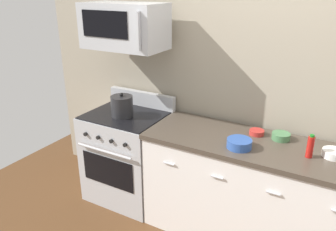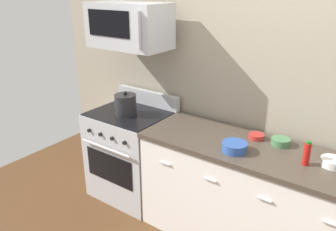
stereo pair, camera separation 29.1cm
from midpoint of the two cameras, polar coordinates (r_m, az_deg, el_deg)
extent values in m
cube|color=#9E937F|center=(2.91, 21.44, 5.27)|extent=(4.94, 0.10, 2.70)
cube|color=white|center=(2.94, 16.78, -13.82)|extent=(1.82, 0.62, 0.88)
cube|color=#473D33|center=(2.70, 17.83, -5.82)|extent=(1.85, 0.65, 0.04)
cylinder|color=silver|center=(2.76, 2.48, -8.34)|extent=(0.10, 0.02, 0.02)
cylinder|color=silver|center=(2.59, 10.51, -10.95)|extent=(0.10, 0.02, 0.02)
cylinder|color=silver|center=(2.48, 19.62, -13.60)|extent=(0.10, 0.02, 0.02)
cylinder|color=silver|center=(2.44, 29.50, -16.05)|extent=(0.10, 0.02, 0.02)
cube|color=#B7BABF|center=(3.46, -3.91, -6.77)|extent=(0.76, 0.64, 0.91)
cube|color=black|center=(3.25, -7.56, -9.03)|extent=(0.58, 0.01, 0.30)
cylinder|color=#B7BABF|center=(3.12, -8.15, -5.62)|extent=(0.61, 0.02, 0.02)
cube|color=#B7BABF|center=(3.45, -1.08, 2.94)|extent=(0.76, 0.06, 0.16)
cube|color=black|center=(3.26, -4.11, 0.36)|extent=(0.73, 0.61, 0.01)
cylinder|color=black|center=(3.23, -10.92, -2.61)|extent=(0.04, 0.02, 0.04)
cylinder|color=black|center=(3.13, -8.98, -3.30)|extent=(0.04, 0.02, 0.04)
cylinder|color=black|center=(3.04, -6.92, -4.02)|extent=(0.04, 0.02, 0.04)
cylinder|color=black|center=(2.95, -4.71, -4.78)|extent=(0.04, 0.02, 0.04)
cube|color=#B7BABF|center=(3.10, -3.93, 15.17)|extent=(0.74, 0.40, 0.40)
cube|color=black|center=(2.98, -7.44, 15.40)|extent=(0.48, 0.01, 0.22)
cube|color=#B7BABF|center=(2.74, -1.94, 14.35)|extent=(0.02, 0.04, 0.30)
cylinder|color=#B21914|center=(2.56, 25.84, -6.09)|extent=(0.05, 0.05, 0.16)
cylinder|color=#19721E|center=(2.52, 26.17, -4.27)|extent=(0.03, 0.03, 0.02)
cylinder|color=#B72D28|center=(2.84, 17.82, -3.50)|extent=(0.12, 0.12, 0.04)
torus|color=#B72D28|center=(2.84, 17.86, -3.19)|extent=(0.12, 0.12, 0.01)
cylinder|color=#B72D28|center=(2.85, 17.79, -3.81)|extent=(0.07, 0.07, 0.01)
cylinder|color=#2D519E|center=(2.59, 14.56, -5.33)|extent=(0.19, 0.19, 0.07)
torus|color=#2D519E|center=(2.57, 14.62, -4.73)|extent=(0.19, 0.19, 0.01)
cylinder|color=#2D519E|center=(2.60, 14.50, -5.91)|extent=(0.11, 0.11, 0.01)
cylinder|color=#477A4C|center=(2.80, 21.66, -4.26)|extent=(0.15, 0.15, 0.06)
torus|color=#477A4C|center=(2.79, 21.73, -3.81)|extent=(0.15, 0.15, 0.01)
cylinder|color=#477A4C|center=(2.81, 21.59, -4.69)|extent=(0.08, 0.08, 0.01)
cylinder|color=white|center=(2.65, 29.34, -7.11)|extent=(0.16, 0.16, 0.05)
torus|color=white|center=(2.64, 29.43, -6.67)|extent=(0.16, 0.16, 0.01)
cylinder|color=white|center=(2.66, 29.25, -7.54)|extent=(0.09, 0.09, 0.01)
cylinder|color=#262628|center=(3.19, -4.73, 1.85)|extent=(0.21, 0.21, 0.20)
sphere|color=black|center=(3.15, -4.79, 3.80)|extent=(0.04, 0.04, 0.04)
camera|label=1|loc=(0.15, -87.14, 1.14)|focal=35.44mm
camera|label=2|loc=(0.15, 92.86, -1.14)|focal=35.44mm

